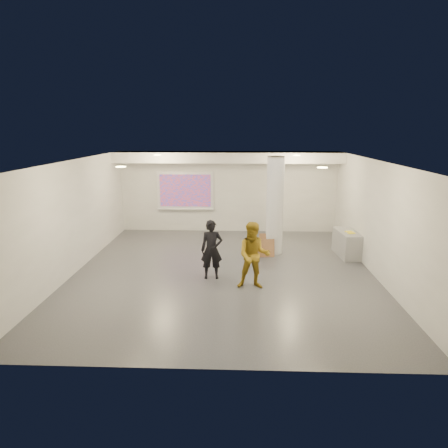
{
  "coord_description": "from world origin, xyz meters",
  "views": [
    {
      "loc": [
        0.41,
        -10.22,
        3.8
      ],
      "look_at": [
        0.0,
        0.4,
        1.25
      ],
      "focal_mm": 32.0,
      "sensor_mm": 36.0,
      "label": 1
    }
  ],
  "objects_px": {
    "projection_screen": "(185,191)",
    "credenza": "(347,244)",
    "man": "(254,256)",
    "woman": "(212,250)",
    "column": "(275,206)"
  },
  "relations": [
    {
      "from": "column",
      "to": "projection_screen",
      "type": "bearing_deg",
      "value": 139.44
    },
    {
      "from": "column",
      "to": "projection_screen",
      "type": "xyz_separation_m",
      "value": [
        -3.1,
        2.65,
        0.03
      ]
    },
    {
      "from": "column",
      "to": "projection_screen",
      "type": "relative_size",
      "value": 1.43
    },
    {
      "from": "man",
      "to": "credenza",
      "type": "bearing_deg",
      "value": 43.02
    },
    {
      "from": "woman",
      "to": "column",
      "type": "bearing_deg",
      "value": 46.97
    },
    {
      "from": "projection_screen",
      "to": "woman",
      "type": "relative_size",
      "value": 1.37
    },
    {
      "from": "credenza",
      "to": "woman",
      "type": "relative_size",
      "value": 0.85
    },
    {
      "from": "man",
      "to": "woman",
      "type": "bearing_deg",
      "value": 150.51
    },
    {
      "from": "column",
      "to": "credenza",
      "type": "xyz_separation_m",
      "value": [
        2.22,
        -0.19,
        -1.12
      ]
    },
    {
      "from": "column",
      "to": "woman",
      "type": "bearing_deg",
      "value": -128.64
    },
    {
      "from": "man",
      "to": "projection_screen",
      "type": "bearing_deg",
      "value": 114.23
    },
    {
      "from": "column",
      "to": "man",
      "type": "xyz_separation_m",
      "value": [
        -0.73,
        -2.85,
        -0.68
      ]
    },
    {
      "from": "projection_screen",
      "to": "credenza",
      "type": "relative_size",
      "value": 1.61
    },
    {
      "from": "credenza",
      "to": "man",
      "type": "distance_m",
      "value": 4.0
    },
    {
      "from": "projection_screen",
      "to": "man",
      "type": "relative_size",
      "value": 1.27
    }
  ]
}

